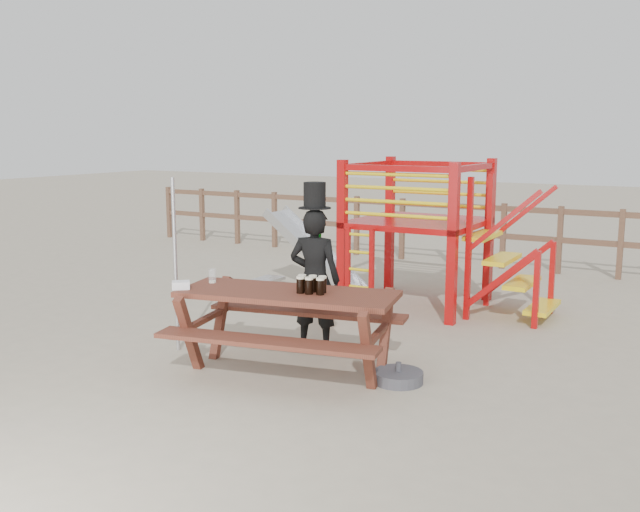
{
  "coord_description": "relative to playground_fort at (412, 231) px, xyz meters",
  "views": [
    {
      "loc": [
        4.0,
        -5.84,
        2.46
      ],
      "look_at": [
        0.19,
        0.8,
        1.13
      ],
      "focal_mm": 40.0,
      "sensor_mm": 36.0,
      "label": 1
    }
  ],
  "objects": [
    {
      "name": "ground",
      "position": [
        -0.12,
        -3.58,
        -1.07
      ],
      "size": [
        60.0,
        60.0,
        0.0
      ],
      "primitive_type": "plane",
      "color": "tan",
      "rests_on": "ground"
    },
    {
      "name": "back_fence",
      "position": [
        -0.12,
        3.42,
        -0.34
      ],
      "size": [
        15.09,
        0.09,
        1.2
      ],
      "color": "brown",
      "rests_on": "ground"
    },
    {
      "name": "playground_fort",
      "position": [
        0.0,
        0.0,
        0.0
      ],
      "size": [
        4.71,
        1.84,
        2.1
      ],
      "color": "#AA0B0B",
      "rests_on": "ground"
    },
    {
      "name": "picnic_table",
      "position": [
        0.05,
        -3.42,
        -0.53
      ],
      "size": [
        2.49,
        1.95,
        0.86
      ],
      "rotation": [
        0.0,
        0.0,
        0.2
      ],
      "color": "maroon",
      "rests_on": "ground"
    },
    {
      "name": "man_with_hat",
      "position": [
        -0.12,
        -2.57,
        -0.21
      ],
      "size": [
        0.66,
        0.5,
        1.92
      ],
      "rotation": [
        0.0,
        0.0,
        3.33
      ],
      "color": "black",
      "rests_on": "ground"
    },
    {
      "name": "metal_pole",
      "position": [
        -1.46,
        -3.4,
        -0.08
      ],
      "size": [
        0.04,
        0.04,
        1.98
      ],
      "primitive_type": "cylinder",
      "color": "#B2B2B7",
      "rests_on": "ground"
    },
    {
      "name": "parasol_base",
      "position": [
        1.17,
        -3.14,
        -1.01
      ],
      "size": [
        0.5,
        0.5,
        0.21
      ],
      "color": "#3E3E44",
      "rests_on": "ground"
    },
    {
      "name": "paper_bag",
      "position": [
        -0.97,
        -3.87,
        -0.17
      ],
      "size": [
        0.23,
        0.22,
        0.08
      ],
      "primitive_type": "cube",
      "rotation": [
        0.0,
        0.0,
        0.71
      ],
      "color": "white",
      "rests_on": "picnic_table"
    },
    {
      "name": "stout_pints",
      "position": [
        0.3,
        -3.36,
        -0.12
      ],
      "size": [
        0.33,
        0.21,
        0.17
      ],
      "color": "black",
      "rests_on": "picnic_table"
    },
    {
      "name": "empty_glasses",
      "position": [
        -0.88,
        -3.46,
        -0.14
      ],
      "size": [
        0.08,
        0.08,
        0.15
      ],
      "color": "silver",
      "rests_on": "picnic_table"
    }
  ]
}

